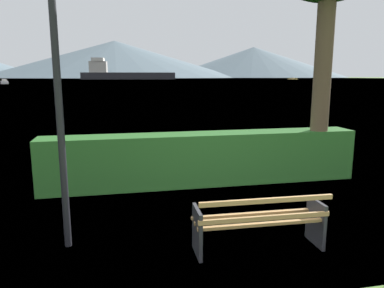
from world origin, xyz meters
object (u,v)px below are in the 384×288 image
(park_bench, at_px, (260,222))
(sailboat_mid, at_px, (292,79))
(lamp_post, at_px, (55,50))
(cargo_ship_large, at_px, (121,73))
(fishing_boat_near, at_px, (4,82))

(park_bench, relative_size, sailboat_mid, 0.28)
(park_bench, xyz_separation_m, lamp_post, (-2.70, 0.71, 2.38))
(cargo_ship_large, bearing_deg, sailboat_mid, -15.78)
(park_bench, relative_size, cargo_ship_large, 0.03)
(cargo_ship_large, distance_m, sailboat_mid, 124.56)
(fishing_boat_near, bearing_deg, cargo_ship_large, 75.44)
(park_bench, xyz_separation_m, fishing_boat_near, (-36.07, 120.85, 0.15))
(fishing_boat_near, distance_m, sailboat_mid, 197.45)
(sailboat_mid, bearing_deg, park_bench, -117.33)
(park_bench, height_order, fishing_boat_near, fishing_boat_near)
(lamp_post, distance_m, fishing_boat_near, 124.71)
(lamp_post, distance_m, sailboat_mid, 268.42)
(lamp_post, bearing_deg, cargo_ship_large, 88.77)
(fishing_boat_near, relative_size, sailboat_mid, 0.84)
(cargo_ship_large, relative_size, sailboat_mid, 10.35)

